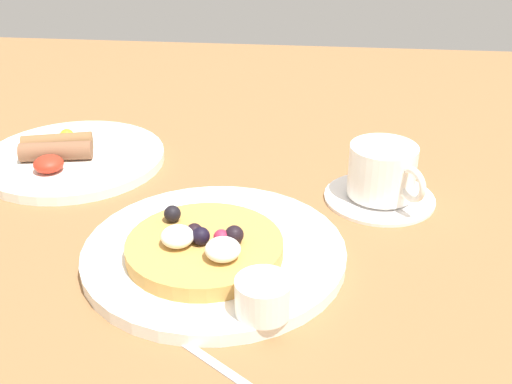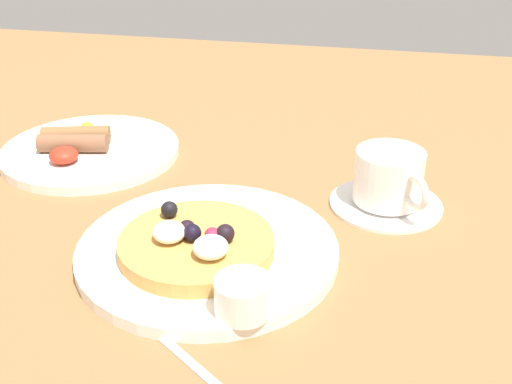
{
  "view_description": "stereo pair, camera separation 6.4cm",
  "coord_description": "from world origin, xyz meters",
  "px_view_note": "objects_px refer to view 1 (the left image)",
  "views": [
    {
      "loc": [
        0.1,
        -0.61,
        0.37
      ],
      "look_at": [
        0.04,
        0.01,
        0.04
      ],
      "focal_mm": 44.36,
      "sensor_mm": 36.0,
      "label": 1
    },
    {
      "loc": [
        0.16,
        -0.6,
        0.37
      ],
      "look_at": [
        0.04,
        0.01,
        0.04
      ],
      "focal_mm": 44.36,
      "sensor_mm": 36.0,
      "label": 2
    }
  ],
  "objects_px": {
    "syrup_ramekin": "(263,296)",
    "coffee_cup": "(383,170)",
    "pancake_plate": "(213,253)",
    "coffee_saucer": "(379,196)",
    "breakfast_plate": "(74,158)"
  },
  "relations": [
    {
      "from": "syrup_ramekin",
      "to": "coffee_cup",
      "type": "bearing_deg",
      "value": 63.95
    },
    {
      "from": "pancake_plate",
      "to": "coffee_saucer",
      "type": "xyz_separation_m",
      "value": [
        0.18,
        0.15,
        -0.0
      ]
    },
    {
      "from": "syrup_ramekin",
      "to": "coffee_saucer",
      "type": "bearing_deg",
      "value": 64.26
    },
    {
      "from": "coffee_saucer",
      "to": "coffee_cup",
      "type": "relative_size",
      "value": 1.34
    },
    {
      "from": "syrup_ramekin",
      "to": "breakfast_plate",
      "type": "height_order",
      "value": "syrup_ramekin"
    },
    {
      "from": "breakfast_plate",
      "to": "coffee_saucer",
      "type": "bearing_deg",
      "value": -8.53
    },
    {
      "from": "breakfast_plate",
      "to": "syrup_ramekin",
      "type": "bearing_deg",
      "value": -46.77
    },
    {
      "from": "breakfast_plate",
      "to": "coffee_saucer",
      "type": "relative_size",
      "value": 1.83
    },
    {
      "from": "pancake_plate",
      "to": "coffee_saucer",
      "type": "relative_size",
      "value": 2.04
    },
    {
      "from": "syrup_ramekin",
      "to": "breakfast_plate",
      "type": "xyz_separation_m",
      "value": [
        -0.29,
        0.31,
        -0.02
      ]
    },
    {
      "from": "syrup_ramekin",
      "to": "coffee_cup",
      "type": "height_order",
      "value": "coffee_cup"
    },
    {
      "from": "coffee_saucer",
      "to": "coffee_cup",
      "type": "bearing_deg",
      "value": -53.58
    },
    {
      "from": "pancake_plate",
      "to": "breakfast_plate",
      "type": "height_order",
      "value": "pancake_plate"
    },
    {
      "from": "breakfast_plate",
      "to": "coffee_cup",
      "type": "relative_size",
      "value": 2.44
    },
    {
      "from": "breakfast_plate",
      "to": "coffee_cup",
      "type": "distance_m",
      "value": 0.42
    }
  ]
}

